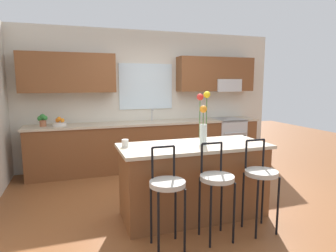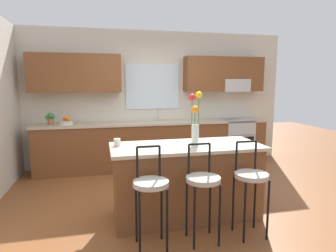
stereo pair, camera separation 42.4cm
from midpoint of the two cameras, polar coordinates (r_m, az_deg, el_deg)
ground_plane at (r=4.33m, az=-0.36°, el=-14.28°), size 14.00×14.00×0.00m
back_wall_assembly at (r=5.92m, az=-6.08°, el=6.80°), size 5.60×0.50×2.70m
counter_run at (r=5.76m, az=-5.62°, el=-3.67°), size 4.56×0.64×0.92m
sink_faucet at (r=5.82m, az=-5.24°, el=2.40°), size 0.02×0.13×0.23m
oven_range at (r=6.33m, az=9.69°, el=-2.70°), size 0.60×0.64×0.92m
kitchen_island at (r=3.70m, az=1.75°, el=-10.60°), size 1.85×0.78×0.92m
bar_stool_near at (r=2.95m, az=-4.37°, el=-12.15°), size 0.36×0.36×1.04m
bar_stool_middle at (r=3.12m, az=5.66°, el=-11.00°), size 0.36×0.36×1.04m
bar_stool_far at (r=3.37m, az=14.35°, el=-9.73°), size 0.36×0.36×1.04m
flower_vase at (r=3.49m, az=3.52°, el=1.26°), size 0.15×0.14×0.66m
mug_ceramic at (r=3.51m, az=-11.87°, el=-3.35°), size 0.08×0.08×0.09m
fruit_bowl_oranges at (r=5.56m, az=-22.64°, el=0.55°), size 0.24×0.24×0.16m
potted_plant_small at (r=5.57m, az=-25.47°, el=1.11°), size 0.17×0.11×0.22m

